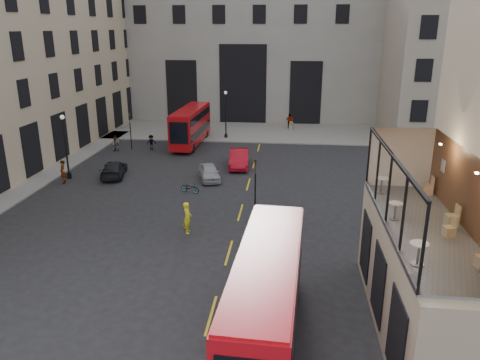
# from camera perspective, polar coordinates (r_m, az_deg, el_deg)

# --- Properties ---
(ground) EXTENTS (140.00, 140.00, 0.00)m
(ground) POSITION_cam_1_polar(r_m,az_deg,el_deg) (21.13, 2.04, -16.47)
(ground) COLOR black
(ground) RESTS_ON ground
(host_frontage) EXTENTS (3.00, 11.00, 4.50)m
(host_frontage) POSITION_cam_1_polar(r_m,az_deg,el_deg) (20.62, 20.82, -11.39)
(host_frontage) COLOR tan
(host_frontage) RESTS_ON ground
(cafe_floor) EXTENTS (3.00, 10.00, 0.10)m
(cafe_floor) POSITION_cam_1_polar(r_m,az_deg,el_deg) (19.63, 21.57, -5.51)
(cafe_floor) COLOR slate
(cafe_floor) RESTS_ON host_frontage
(gateway) EXTENTS (35.00, 10.60, 18.00)m
(gateway) POSITION_cam_1_polar(r_m,az_deg,el_deg) (65.69, 0.82, 15.85)
(gateway) COLOR gray
(gateway) RESTS_ON ground
(building_right) EXTENTS (16.60, 18.60, 20.00)m
(building_right) POSITION_cam_1_polar(r_m,az_deg,el_deg) (60.37, 25.27, 14.96)
(building_right) COLOR gray
(building_right) RESTS_ON ground
(pavement_far) EXTENTS (40.00, 12.00, 0.12)m
(pavement_far) POSITION_cam_1_polar(r_m,az_deg,el_deg) (57.08, -1.17, 6.06)
(pavement_far) COLOR slate
(pavement_far) RESTS_ON ground
(traffic_light_near) EXTENTS (0.16, 0.20, 3.80)m
(traffic_light_near) POSITION_cam_1_polar(r_m,az_deg,el_deg) (30.96, 1.88, 0.11)
(traffic_light_near) COLOR black
(traffic_light_near) RESTS_ON ground
(traffic_light_far) EXTENTS (0.16, 0.20, 3.80)m
(traffic_light_far) POSITION_cam_1_polar(r_m,az_deg,el_deg) (49.09, -13.25, 6.40)
(traffic_light_far) COLOR black
(traffic_light_far) RESTS_ON ground
(street_lamp_a) EXTENTS (0.36, 0.36, 5.33)m
(street_lamp_a) POSITION_cam_1_polar(r_m,az_deg,el_deg) (40.89, -20.43, 3.39)
(street_lamp_a) COLOR black
(street_lamp_a) RESTS_ON ground
(street_lamp_b) EXTENTS (0.36, 0.36, 5.33)m
(street_lamp_b) POSITION_cam_1_polar(r_m,az_deg,el_deg) (52.74, -1.75, 7.63)
(street_lamp_b) COLOR black
(street_lamp_b) RESTS_ON ground
(bus_near) EXTENTS (2.83, 10.23, 4.04)m
(bus_near) POSITION_cam_1_polar(r_m,az_deg,el_deg) (18.32, 3.29, -13.98)
(bus_near) COLOR red
(bus_near) RESTS_ON ground
(bus_far) EXTENTS (2.54, 9.78, 3.88)m
(bus_far) POSITION_cam_1_polar(r_m,az_deg,el_deg) (50.26, -6.02, 6.76)
(bus_far) COLOR #A60B0F
(bus_far) RESTS_ON ground
(car_a) EXTENTS (2.55, 4.01, 1.27)m
(car_a) POSITION_cam_1_polar(r_m,az_deg,el_deg) (38.55, -3.75, 0.95)
(car_a) COLOR #9D9FA5
(car_a) RESTS_ON ground
(car_b) EXTENTS (2.01, 4.82, 1.55)m
(car_b) POSITION_cam_1_polar(r_m,az_deg,el_deg) (42.05, -0.12, 2.65)
(car_b) COLOR #AD0A1B
(car_b) RESTS_ON ground
(car_c) EXTENTS (2.62, 4.65, 1.27)m
(car_c) POSITION_cam_1_polar(r_m,az_deg,el_deg) (40.77, -15.12, 1.31)
(car_c) COLOR black
(car_c) RESTS_ON ground
(bicycle) EXTENTS (1.63, 1.00, 0.81)m
(bicycle) POSITION_cam_1_polar(r_m,az_deg,el_deg) (35.70, -6.11, -0.93)
(bicycle) COLOR gray
(bicycle) RESTS_ON ground
(cyclist) EXTENTS (0.55, 0.77, 1.97)m
(cyclist) POSITION_cam_1_polar(r_m,az_deg,el_deg) (28.67, -6.44, -4.57)
(cyclist) COLOR #FFF41A
(cyclist) RESTS_ON ground
(pedestrian_a) EXTENTS (0.93, 0.80, 1.64)m
(pedestrian_a) POSITION_cam_1_polar(r_m,az_deg,el_deg) (49.05, -14.88, 4.34)
(pedestrian_a) COLOR gray
(pedestrian_a) RESTS_ON ground
(pedestrian_b) EXTENTS (1.14, 0.92, 1.53)m
(pedestrian_b) POSITION_cam_1_polar(r_m,az_deg,el_deg) (48.90, -10.76, 4.53)
(pedestrian_b) COLOR gray
(pedestrian_b) RESTS_ON ground
(pedestrian_c) EXTENTS (1.16, 0.61, 1.88)m
(pedestrian_c) POSITION_cam_1_polar(r_m,az_deg,el_deg) (58.42, 6.06, 7.12)
(pedestrian_c) COLOR gray
(pedestrian_c) RESTS_ON ground
(pedestrian_d) EXTENTS (0.65, 0.86, 1.58)m
(pedestrian_d) POSITION_cam_1_polar(r_m,az_deg,el_deg) (57.61, 6.25, 6.81)
(pedestrian_d) COLOR gray
(pedestrian_d) RESTS_ON ground
(pedestrian_e) EXTENTS (0.70, 0.82, 1.91)m
(pedestrian_e) POSITION_cam_1_polar(r_m,az_deg,el_deg) (40.02, -20.78, 0.90)
(pedestrian_e) COLOR gray
(pedestrian_e) RESTS_ON ground
(cafe_table_near) EXTENTS (0.61, 0.61, 0.77)m
(cafe_table_near) POSITION_cam_1_polar(r_m,az_deg,el_deg) (16.38, 20.97, -8.02)
(cafe_table_near) COLOR silver
(cafe_table_near) RESTS_ON cafe_floor
(cafe_table_mid) EXTENTS (0.57, 0.57, 0.71)m
(cafe_table_mid) POSITION_cam_1_polar(r_m,az_deg,el_deg) (19.82, 18.41, -3.30)
(cafe_table_mid) COLOR beige
(cafe_table_mid) RESTS_ON cafe_floor
(cafe_table_far) EXTENTS (0.60, 0.60, 0.75)m
(cafe_table_far) POSITION_cam_1_polar(r_m,az_deg,el_deg) (22.74, 16.89, -0.34)
(cafe_table_far) COLOR white
(cafe_table_far) RESTS_ON cafe_floor
(cafe_chair_b) EXTENTS (0.45, 0.45, 0.75)m
(cafe_chair_b) POSITION_cam_1_polar(r_m,az_deg,el_deg) (19.03, 24.13, -5.68)
(cafe_chair_b) COLOR tan
(cafe_chair_b) RESTS_ON cafe_floor
(cafe_chair_c) EXTENTS (0.48, 0.48, 0.88)m
(cafe_chair_c) POSITION_cam_1_polar(r_m,az_deg,el_deg) (20.01, 24.41, -4.45)
(cafe_chair_c) COLOR tan
(cafe_chair_c) RESTS_ON cafe_floor
(cafe_chair_d) EXTENTS (0.43, 0.43, 0.87)m
(cafe_chair_d) POSITION_cam_1_polar(r_m,az_deg,el_deg) (23.38, 21.90, -0.99)
(cafe_chair_d) COLOR tan
(cafe_chair_d) RESTS_ON cafe_floor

